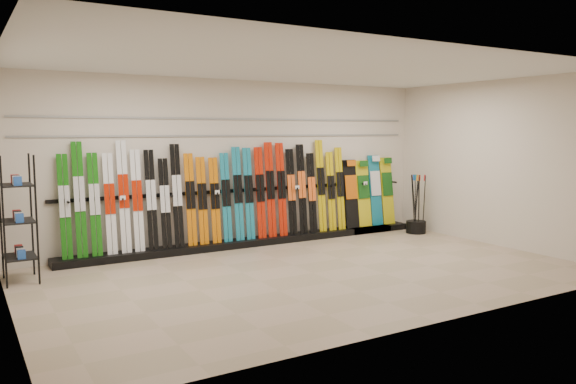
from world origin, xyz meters
TOP-DOWN VIEW (x-y plane):
  - floor at (0.00, 0.00)m, footprint 8.00×8.00m
  - back_wall at (0.00, 2.50)m, footprint 8.00×0.00m
  - left_wall at (-4.00, 0.00)m, footprint 0.00×5.00m
  - right_wall at (4.00, 0.00)m, footprint 0.00×5.00m
  - ceiling at (0.00, 0.00)m, footprint 8.00×8.00m
  - ski_rack_base at (0.22, 2.28)m, footprint 8.00×0.40m
  - skis at (-0.45, 2.32)m, footprint 5.38×0.22m
  - snowboards at (2.92, 2.35)m, footprint 1.27×0.23m
  - accessory_rack at (-3.75, 1.70)m, footprint 0.40×0.60m
  - pole_bin at (3.60, 1.65)m, footprint 0.40×0.40m
  - ski_poles at (3.60, 1.63)m, footprint 0.27×0.29m
  - slatwall_rail_0 at (0.00, 2.48)m, footprint 7.60×0.02m
  - slatwall_rail_1 at (0.00, 2.48)m, footprint 7.60×0.02m

SIDE VIEW (x-z plane):
  - floor at x=0.00m, z-range 0.00..0.00m
  - ski_rack_base at x=0.22m, z-range 0.00..0.12m
  - pole_bin at x=3.60m, z-range 0.00..0.25m
  - ski_poles at x=3.60m, z-range 0.02..1.20m
  - snowboards at x=2.92m, z-range 0.09..1.55m
  - accessory_rack at x=-3.75m, z-range 0.00..1.77m
  - skis at x=-0.45m, z-range 0.04..1.85m
  - back_wall at x=0.00m, z-range -2.50..5.50m
  - left_wall at x=-4.00m, z-range -1.00..4.00m
  - right_wall at x=4.00m, z-range -1.00..4.00m
  - slatwall_rail_0 at x=0.00m, z-range 1.98..2.02m
  - slatwall_rail_1 at x=0.00m, z-range 2.28..2.31m
  - ceiling at x=0.00m, z-range 3.00..3.00m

